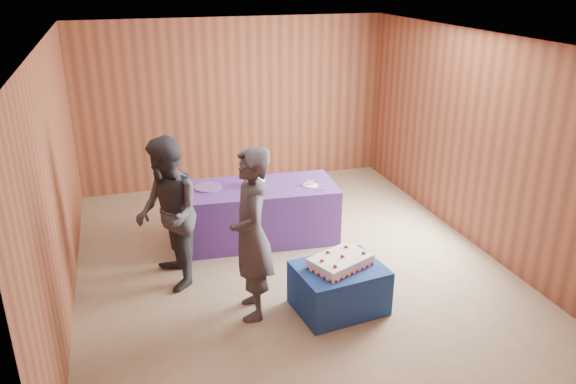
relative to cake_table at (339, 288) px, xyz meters
name	(u,v)px	position (x,y,z in m)	size (l,w,h in m)	color
ground	(289,263)	(-0.22, 1.09, -0.25)	(6.00, 6.00, 0.00)	gray
room_shell	(289,121)	(-0.22, 1.09, 1.55)	(5.04, 6.04, 2.72)	brown
cake_table	(339,288)	(0.00, 0.00, 0.00)	(0.90, 0.70, 0.50)	#1B3E94
serving_table	(260,213)	(-0.38, 1.87, 0.12)	(2.00, 0.90, 0.75)	#4A338C
sheet_cake	(340,261)	(0.01, 0.02, 0.31)	(0.75, 0.65, 0.15)	white
vase	(257,178)	(-0.40, 1.89, 0.61)	(0.21, 0.21, 0.22)	silver
flower_spray	(257,159)	(-0.40, 1.89, 0.87)	(0.24, 0.24, 0.18)	#255B24
platter	(208,187)	(-1.03, 2.01, 0.51)	(0.36, 0.36, 0.02)	#6D4E9C
plate	(310,185)	(0.26, 1.70, 0.51)	(0.20, 0.20, 0.01)	silver
cake_slice	(310,183)	(0.26, 1.70, 0.54)	(0.07, 0.07, 0.08)	white
knife	(316,190)	(0.28, 1.51, 0.50)	(0.26, 0.02, 0.00)	silver
guest_left	(252,235)	(-0.89, 0.20, 0.66)	(0.66, 0.44, 1.82)	#36353F
guest_right	(168,214)	(-1.63, 1.04, 0.62)	(0.85, 0.66, 1.74)	#2F3038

